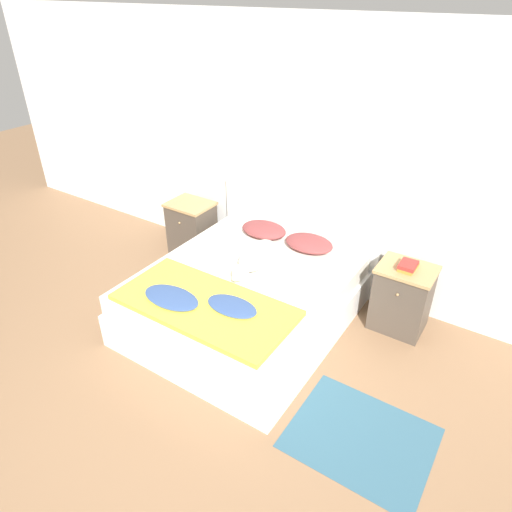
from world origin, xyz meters
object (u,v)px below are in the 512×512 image
nightstand_left (192,229)px  dog (256,257)px  book_stack (408,266)px  bed (245,299)px  nightstand_right (402,298)px  pillow_left (264,230)px  pillow_right (309,243)px

nightstand_left → dog: (1.24, -0.55, 0.30)m
nightstand_left → book_stack: size_ratio=3.05×
bed → book_stack: book_stack is taller
nightstand_right → bed: bearing=-149.7°
bed → pillow_left: 0.84m
pillow_left → dog: bearing=-64.1°
pillow_left → pillow_right: (0.52, 0.00, 0.00)m
pillow_left → pillow_right: 0.52m
nightstand_left → dog: size_ratio=0.90×
bed → nightstand_right: size_ratio=3.00×
bed → pillow_right: (0.26, 0.73, 0.32)m
pillow_right → book_stack: 0.97m
nightstand_right → pillow_right: size_ratio=1.32×
bed → nightstand_left: size_ratio=3.00×
bed → pillow_right: 0.84m
dog → book_stack: 1.32m
book_stack → bed: bearing=-150.2°
pillow_right → bed: bearing=-109.4°
bed → nightstand_left: 1.41m
nightstand_left → pillow_left: bearing=1.3°
pillow_left → dog: 0.64m
nightstand_right → book_stack: book_stack is taller
bed → pillow_right: size_ratio=3.97×
bed → pillow_left: size_ratio=3.97×
bed → nightstand_right: 1.41m
dog → book_stack: (1.20, 0.54, 0.04)m
bed → pillow_right: bearing=70.6°
nightstand_right → pillow_left: bearing=179.2°
bed → nightstand_right: nightstand_right is taller
nightstand_right → pillow_right: bearing=178.7°
pillow_left → nightstand_left: bearing=-178.7°
bed → book_stack: (1.22, 0.70, 0.41)m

